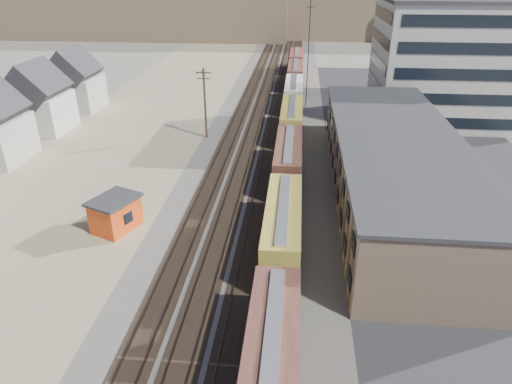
# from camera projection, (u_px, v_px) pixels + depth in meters

# --- Properties ---
(ground) EXTENTS (300.00, 300.00, 0.00)m
(ground) POSITION_uv_depth(u_px,v_px,m) (213.00, 366.00, 28.70)
(ground) COLOR #6B6356
(ground) RESTS_ON ground
(ballast_bed) EXTENTS (18.00, 200.00, 0.06)m
(ballast_bed) POSITION_uv_depth(u_px,v_px,m) (268.00, 122.00, 73.24)
(ballast_bed) COLOR #4C4742
(ballast_bed) RESTS_ON ground
(dirt_yard) EXTENTS (24.00, 180.00, 0.03)m
(dirt_yard) POSITION_uv_depth(u_px,v_px,m) (126.00, 140.00, 66.03)
(dirt_yard) COLOR gray
(dirt_yard) RESTS_ON ground
(asphalt_lot) EXTENTS (26.00, 120.00, 0.04)m
(asphalt_lot) POSITION_uv_depth(u_px,v_px,m) (432.00, 164.00, 58.02)
(asphalt_lot) COLOR #232326
(asphalt_lot) RESTS_ON ground
(rail_tracks) EXTENTS (11.40, 200.00, 0.24)m
(rail_tracks) POSITION_uv_depth(u_px,v_px,m) (265.00, 122.00, 73.25)
(rail_tracks) COLOR black
(rail_tracks) RESTS_ON ground
(freight_train) EXTENTS (3.00, 119.74, 4.46)m
(freight_train) POSITION_uv_depth(u_px,v_px,m) (290.00, 136.00, 59.15)
(freight_train) COLOR black
(freight_train) RESTS_ON ground
(warehouse) EXTENTS (12.40, 40.40, 7.25)m
(warehouse) POSITION_uv_depth(u_px,v_px,m) (394.00, 166.00, 48.08)
(warehouse) COLOR tan
(warehouse) RESTS_ON ground
(office_tower) EXTENTS (22.60, 18.60, 18.45)m
(office_tower) POSITION_uv_depth(u_px,v_px,m) (450.00, 61.00, 71.18)
(office_tower) COLOR #9E998E
(office_tower) RESTS_ON ground
(utility_pole_north) EXTENTS (2.20, 0.32, 10.00)m
(utility_pole_north) POSITION_uv_depth(u_px,v_px,m) (205.00, 102.00, 64.48)
(utility_pole_north) COLOR #382619
(utility_pole_north) RESTS_ON ground
(radio_mast) EXTENTS (1.20, 0.16, 18.00)m
(radio_mast) POSITION_uv_depth(u_px,v_px,m) (308.00, 54.00, 77.59)
(radio_mast) COLOR black
(radio_mast) RESTS_ON ground
(maintenance_shed) EXTENTS (4.91, 5.46, 3.28)m
(maintenance_shed) POSITION_uv_depth(u_px,v_px,m) (116.00, 213.00, 42.95)
(maintenance_shed) COLOR #D64614
(maintenance_shed) RESTS_ON ground
(parked_car_blue) EXTENTS (3.47, 5.20, 1.33)m
(parked_car_blue) POSITION_uv_depth(u_px,v_px,m) (400.00, 125.00, 69.92)
(parked_car_blue) COLOR navy
(parked_car_blue) RESTS_ON ground
(parked_car_far) EXTENTS (1.95, 4.14, 1.37)m
(parked_car_far) POSITION_uv_depth(u_px,v_px,m) (470.00, 109.00, 77.81)
(parked_car_far) COLOR white
(parked_car_far) RESTS_ON ground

